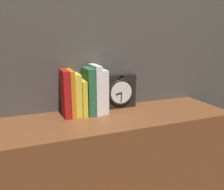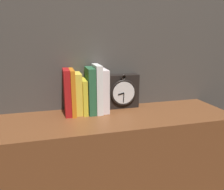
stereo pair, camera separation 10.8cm
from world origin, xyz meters
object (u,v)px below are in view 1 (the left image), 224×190
(book_slot4_green, at_px, (89,91))
(book_slot5_white, at_px, (96,89))
(book_slot0_red, at_px, (65,93))
(book_slot1_orange, at_px, (71,93))
(book_slot2_yellow, at_px, (76,94))
(clock, at_px, (119,91))
(book_slot3_yellow, at_px, (82,97))
(book_slot6_white, at_px, (102,91))

(book_slot4_green, bearing_deg, book_slot5_white, -0.71)
(book_slot0_red, distance_m, book_slot1_orange, 0.03)
(book_slot2_yellow, bearing_deg, book_slot1_orange, -160.90)
(clock, relative_size, book_slot1_orange, 0.84)
(book_slot4_green, height_order, book_slot5_white, book_slot5_white)
(book_slot4_green, relative_size, book_slot5_white, 0.94)
(book_slot3_yellow, bearing_deg, book_slot4_green, -3.57)
(clock, relative_size, book_slot6_white, 0.86)
(book_slot4_green, height_order, book_slot6_white, book_slot4_green)
(book_slot2_yellow, distance_m, book_slot5_white, 0.11)
(clock, xyz_separation_m, book_slot0_red, (-0.31, -0.03, 0.02))
(clock, height_order, book_slot6_white, book_slot6_white)
(clock, bearing_deg, book_slot1_orange, -172.23)
(clock, distance_m, book_slot5_white, 0.16)
(book_slot0_red, height_order, book_slot4_green, book_slot4_green)
(book_slot1_orange, distance_m, book_slot3_yellow, 0.07)
(book_slot1_orange, xyz_separation_m, book_slot6_white, (0.17, 0.01, -0.00))
(book_slot5_white, distance_m, book_slot6_white, 0.04)
(book_slot1_orange, height_order, book_slot5_white, book_slot5_white)
(clock, relative_size, book_slot3_yellow, 1.09)
(book_slot0_red, relative_size, book_slot6_white, 1.03)
(book_slot1_orange, relative_size, book_slot5_white, 0.93)
(book_slot4_green, relative_size, book_slot6_white, 1.05)
(book_slot0_red, xyz_separation_m, book_slot5_white, (0.16, -0.00, 0.01))
(book_slot4_green, bearing_deg, book_slot1_orange, -179.33)
(book_slot5_white, bearing_deg, clock, 14.13)
(book_slot6_white, bearing_deg, book_slot5_white, -169.79)
(book_slot2_yellow, bearing_deg, book_slot0_red, -173.74)
(book_slot5_white, xyz_separation_m, book_slot6_white, (0.04, 0.01, -0.01))
(book_slot0_red, distance_m, book_slot6_white, 0.19)
(book_slot5_white, bearing_deg, book_slot1_orange, -179.71)
(book_slot4_green, distance_m, book_slot5_white, 0.04)
(book_slot0_red, xyz_separation_m, book_slot1_orange, (0.03, -0.00, -0.00))
(book_slot1_orange, xyz_separation_m, book_slot4_green, (0.09, 0.00, 0.00))
(book_slot2_yellow, bearing_deg, clock, 6.41)
(book_slot4_green, distance_m, book_slot6_white, 0.07)
(book_slot0_red, xyz_separation_m, book_slot3_yellow, (0.09, -0.00, -0.03))
(book_slot0_red, height_order, book_slot5_white, book_slot5_white)
(clock, relative_size, book_slot0_red, 0.84)
(book_slot0_red, relative_size, book_slot1_orange, 1.00)
(book_slot3_yellow, height_order, book_slot6_white, book_slot6_white)
(book_slot2_yellow, relative_size, book_slot6_white, 0.94)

